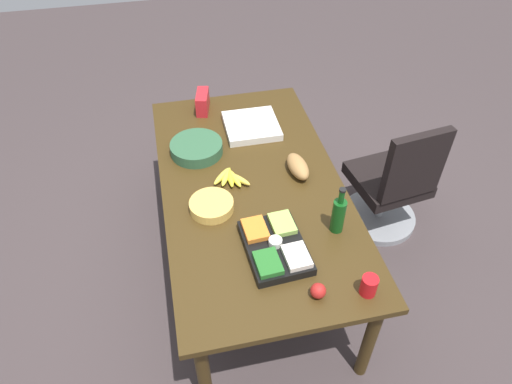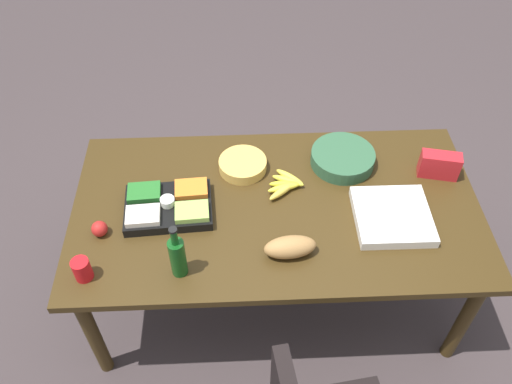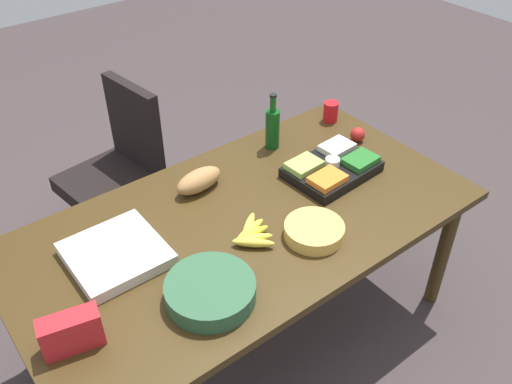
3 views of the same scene
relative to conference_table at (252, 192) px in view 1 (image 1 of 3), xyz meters
name	(u,v)px [view 1 (image 1 of 3)]	position (x,y,z in m)	size (l,w,h in m)	color
ground_plane	(252,261)	(0.00, 0.00, -0.68)	(10.00, 10.00, 0.00)	#3F3535
conference_table	(252,192)	(0.00, 0.00, 0.00)	(2.02, 1.08, 0.75)	#3B2A11
office_chair	(390,189)	(-0.14, 1.04, -0.31)	(0.56, 0.56, 0.96)	gray
salad_bowl	(197,148)	(-0.37, -0.29, 0.11)	(0.34, 0.34, 0.08)	#2E593A
veggie_tray	(275,246)	(0.53, 0.01, 0.11)	(0.44, 0.33, 0.09)	black
chip_bowl	(212,206)	(0.16, -0.27, 0.10)	(0.25, 0.25, 0.06)	#DEB050
chip_bag_red	(203,102)	(-0.85, -0.18, 0.14)	(0.20, 0.08, 0.14)	red
pizza_box	(251,126)	(-0.55, 0.11, 0.10)	(0.36, 0.36, 0.05)	silver
bread_loaf	(298,166)	(-0.04, 0.30, 0.12)	(0.24, 0.11, 0.10)	#A57742
red_solo_cup	(369,286)	(0.88, 0.38, 0.13)	(0.08, 0.08, 0.11)	red
apple_red	(318,291)	(0.84, 0.14, 0.11)	(0.08, 0.08, 0.08)	#B3201D
banana_bunch	(230,178)	(-0.06, -0.12, 0.10)	(0.20, 0.23, 0.04)	gold
wine_bottle	(338,215)	(0.46, 0.37, 0.19)	(0.07, 0.07, 0.30)	#0F4715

